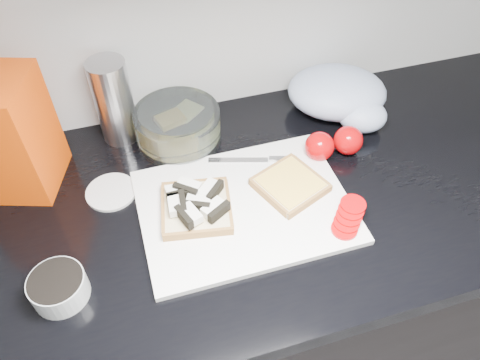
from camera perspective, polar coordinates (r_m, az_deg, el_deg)
The scene contains 14 objects.
base_cabinet at distance 1.32m, azimuth -3.11°, elevation -15.97°, with size 3.50×0.60×0.86m, color black.
countertop at distance 0.94m, azimuth -4.21°, elevation -3.54°, with size 3.50×0.64×0.04m, color black.
cutting_board at distance 0.91m, azimuth 0.55°, elevation -3.22°, with size 0.40×0.30×0.01m, color white.
bread_left at distance 0.89m, azimuth -5.43°, elevation -3.13°, with size 0.16×0.16×0.04m.
bread_right at distance 0.93m, azimuth 6.11°, elevation -0.60°, with size 0.16×0.16×0.02m.
tomato_slices at distance 0.89m, azimuth 13.11°, elevation -4.37°, with size 0.10×0.10×0.02m.
knife at distance 0.98m, azimuth 2.93°, elevation 2.51°, with size 0.18×0.07×0.01m.
seed_tub at distance 0.84m, azimuth -21.27°, elevation -12.01°, with size 0.09×0.09×0.05m.
tub_lid at distance 0.97m, azimuth -15.43°, elevation -1.41°, with size 0.10×0.10×0.01m, color silver.
glass_bowl at distance 1.03m, azimuth -7.58°, elevation 6.50°, with size 0.19×0.19×0.08m.
bread_bag at distance 0.98m, azimuth -26.85°, elevation 4.93°, with size 0.15×0.14×0.24m, color red.
steel_canister at distance 1.03m, azimuth -15.11°, elevation 9.21°, with size 0.08×0.08×0.19m, color #A5A5AA.
grocery_bag at distance 1.12m, azimuth 12.14°, elevation 10.08°, with size 0.28×0.27×0.10m.
whole_tomatoes at distance 1.01m, azimuth 11.37°, elevation 4.40°, with size 0.13×0.06×0.06m.
Camera 1 is at (-0.11, 0.62, 1.61)m, focal length 35.00 mm.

